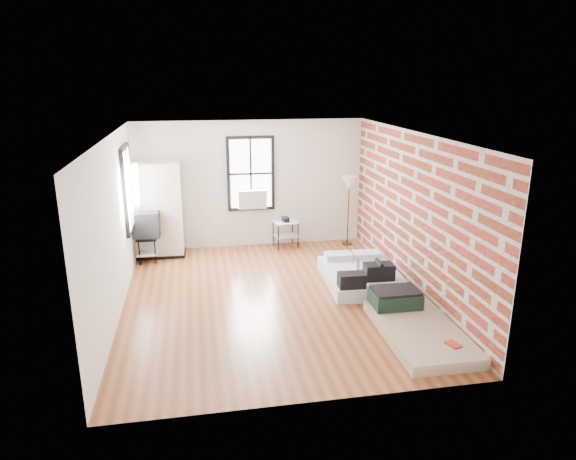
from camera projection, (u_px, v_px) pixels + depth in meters
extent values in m
plane|color=brown|center=(272.00, 298.00, 8.88)|extent=(6.00, 6.00, 0.00)
cube|color=silver|center=(251.00, 185.00, 11.30)|extent=(5.00, 0.01, 2.80)
cube|color=silver|center=(311.00, 293.00, 5.65)|extent=(5.00, 0.01, 2.80)
cube|color=silver|center=(113.00, 228.00, 8.04)|extent=(0.01, 6.00, 2.80)
cube|color=maroon|center=(413.00, 214.00, 8.91)|extent=(0.02, 6.00, 2.80)
cube|color=white|center=(270.00, 135.00, 8.07)|extent=(5.00, 6.00, 0.01)
cube|color=white|center=(251.00, 174.00, 11.18)|extent=(0.90, 0.02, 1.50)
cube|color=black|center=(228.00, 174.00, 11.12)|extent=(0.07, 0.08, 1.64)
cube|color=black|center=(273.00, 173.00, 11.28)|extent=(0.07, 0.08, 1.64)
cube|color=black|center=(250.00, 137.00, 10.97)|extent=(0.90, 0.08, 0.07)
cube|color=black|center=(251.00, 208.00, 11.43)|extent=(0.90, 0.08, 0.07)
cube|color=black|center=(251.00, 174.00, 11.17)|extent=(0.04, 0.02, 1.50)
cube|color=black|center=(251.00, 174.00, 11.17)|extent=(0.90, 0.02, 0.04)
cube|color=silver|center=(252.00, 199.00, 11.22)|extent=(0.62, 0.30, 0.40)
cube|color=white|center=(128.00, 189.00, 9.68)|extent=(0.02, 0.90, 1.50)
cube|color=black|center=(124.00, 195.00, 9.22)|extent=(0.08, 0.07, 1.64)
cube|color=black|center=(130.00, 184.00, 10.13)|extent=(0.08, 0.07, 1.64)
cube|color=black|center=(123.00, 147.00, 9.45)|extent=(0.08, 0.90, 0.07)
cube|color=black|center=(131.00, 229.00, 9.90)|extent=(0.08, 0.90, 0.07)
cube|color=black|center=(129.00, 189.00, 9.68)|extent=(0.02, 0.04, 1.50)
cube|color=black|center=(129.00, 189.00, 9.68)|extent=(0.02, 0.90, 0.04)
cube|color=silver|center=(361.00, 277.00, 9.53)|extent=(1.41, 1.86, 0.24)
cube|color=silver|center=(338.00, 256.00, 10.11)|extent=(0.54, 0.36, 0.11)
cube|color=silver|center=(366.00, 255.00, 10.18)|extent=(0.54, 0.36, 0.11)
cube|color=black|center=(379.00, 271.00, 9.07)|extent=(0.53, 0.33, 0.28)
cylinder|color=black|center=(379.00, 263.00, 9.02)|extent=(0.09, 0.33, 0.08)
cube|color=black|center=(352.00, 280.00, 8.74)|extent=(0.47, 0.31, 0.25)
cylinder|color=#AEC8E0|center=(358.00, 267.00, 9.40)|extent=(0.07, 0.07, 0.21)
cylinder|color=#1A34B9|center=(358.00, 261.00, 9.37)|extent=(0.03, 0.03, 0.03)
cube|color=tan|center=(420.00, 331.00, 7.56)|extent=(1.10, 2.06, 0.16)
cube|color=black|center=(395.00, 299.00, 8.20)|extent=(0.76, 0.55, 0.24)
cube|color=black|center=(396.00, 290.00, 8.16)|extent=(0.72, 0.50, 0.04)
cube|color=#B1291C|center=(453.00, 344.00, 7.01)|extent=(0.20, 0.25, 0.03)
cube|color=black|center=(161.00, 254.00, 11.02)|extent=(1.04, 0.62, 0.06)
cube|color=beige|center=(158.00, 208.00, 10.73)|extent=(0.99, 0.58, 1.95)
cylinder|color=black|center=(278.00, 238.00, 11.24)|extent=(0.02, 0.02, 0.58)
cylinder|color=black|center=(298.00, 236.00, 11.40)|extent=(0.02, 0.02, 0.58)
cylinder|color=black|center=(273.00, 233.00, 11.57)|extent=(0.02, 0.02, 0.58)
cylinder|color=black|center=(292.00, 231.00, 11.72)|extent=(0.02, 0.02, 0.58)
cube|color=silver|center=(286.00, 222.00, 11.40)|extent=(0.59, 0.51, 0.02)
cube|color=silver|center=(286.00, 236.00, 11.49)|extent=(0.57, 0.48, 0.02)
cube|color=black|center=(286.00, 219.00, 11.38)|extent=(0.16, 0.21, 0.11)
cylinder|color=#332711|center=(347.00, 244.00, 11.74)|extent=(0.23, 0.23, 0.03)
cylinder|color=#332711|center=(348.00, 214.00, 11.54)|extent=(0.03, 0.03, 1.36)
cone|color=#D0B785|center=(349.00, 183.00, 11.33)|extent=(0.34, 0.34, 0.30)
cylinder|color=black|center=(139.00, 253.00, 10.36)|extent=(0.03, 0.03, 0.53)
cylinder|color=black|center=(155.00, 252.00, 10.40)|extent=(0.03, 0.03, 0.53)
cylinder|color=black|center=(143.00, 243.00, 10.96)|extent=(0.03, 0.03, 0.53)
cylinder|color=black|center=(158.00, 243.00, 11.00)|extent=(0.03, 0.03, 0.53)
cube|color=black|center=(148.00, 236.00, 10.61)|extent=(0.45, 0.77, 0.03)
cube|color=silver|center=(149.00, 250.00, 10.70)|extent=(0.43, 0.75, 0.02)
cube|color=black|center=(147.00, 223.00, 10.53)|extent=(0.55, 0.63, 0.53)
cube|color=black|center=(160.00, 222.00, 10.56)|extent=(0.04, 0.50, 0.42)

